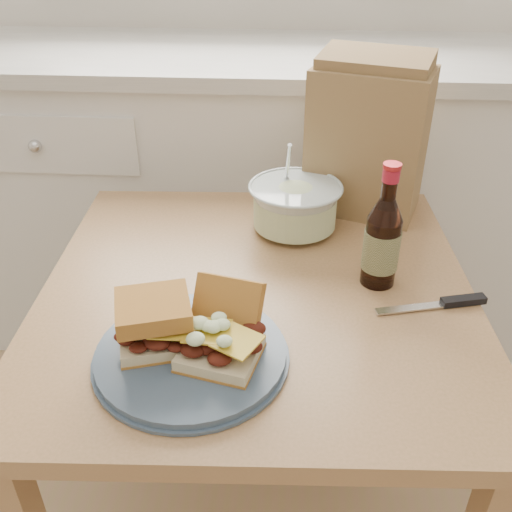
# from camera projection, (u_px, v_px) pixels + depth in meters

# --- Properties ---
(cabinet_run) EXTENTS (2.50, 0.64, 0.94)m
(cabinet_run) POSITION_uv_depth(u_px,v_px,m) (235.00, 194.00, 1.91)
(cabinet_run) COLOR white
(cabinet_run) RESTS_ON ground
(dining_table) EXTENTS (0.86, 0.86, 0.68)m
(dining_table) POSITION_uv_depth(u_px,v_px,m) (257.00, 327.00, 1.14)
(dining_table) COLOR tan
(dining_table) RESTS_ON ground
(plate) EXTENTS (0.31, 0.31, 0.02)m
(plate) POSITION_uv_depth(u_px,v_px,m) (191.00, 355.00, 0.91)
(plate) COLOR #405368
(plate) RESTS_ON dining_table
(sandwich_left) EXTENTS (0.14, 0.13, 0.08)m
(sandwich_left) POSITION_uv_depth(u_px,v_px,m) (155.00, 322.00, 0.90)
(sandwich_left) COLOR beige
(sandwich_left) RESTS_ON plate
(sandwich_right) EXTENTS (0.14, 0.19, 0.10)m
(sandwich_right) POSITION_uv_depth(u_px,v_px,m) (222.00, 332.00, 0.89)
(sandwich_right) COLOR beige
(sandwich_right) RESTS_ON plate
(coleslaw_bowl) EXTENTS (0.21, 0.21, 0.20)m
(coleslaw_bowl) POSITION_uv_depth(u_px,v_px,m) (295.00, 208.00, 1.25)
(coleslaw_bowl) COLOR silver
(coleslaw_bowl) RESTS_ON dining_table
(beer_bottle) EXTENTS (0.07, 0.07, 0.25)m
(beer_bottle) POSITION_uv_depth(u_px,v_px,m) (382.00, 241.00, 1.05)
(beer_bottle) COLOR black
(beer_bottle) RESTS_ON dining_table
(knife) EXTENTS (0.21, 0.07, 0.01)m
(knife) POSITION_uv_depth(u_px,v_px,m) (450.00, 302.00, 1.04)
(knife) COLOR silver
(knife) RESTS_ON dining_table
(paper_bag) EXTENTS (0.29, 0.24, 0.33)m
(paper_bag) POSITION_uv_depth(u_px,v_px,m) (367.00, 142.00, 1.29)
(paper_bag) COLOR #977649
(paper_bag) RESTS_ON dining_table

